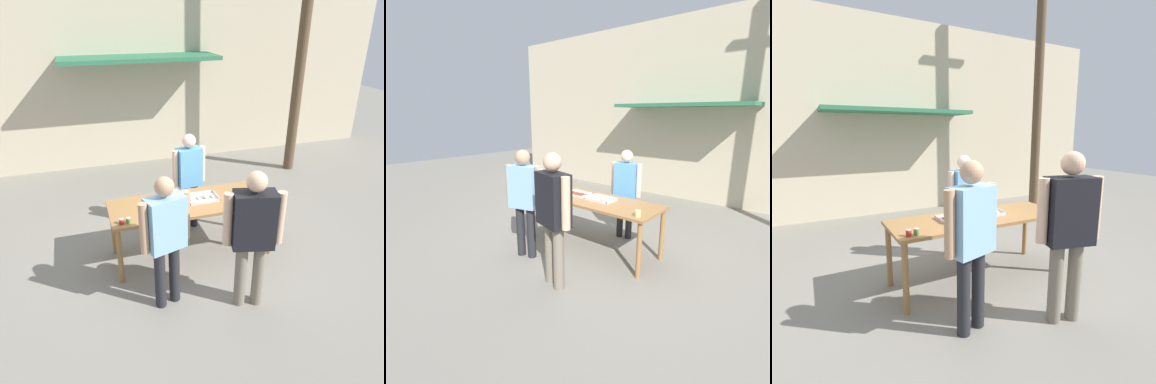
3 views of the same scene
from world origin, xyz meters
TOP-DOWN VIEW (x-y plane):
  - ground_plane at (0.00, 0.00)m, footprint 24.00×24.00m
  - building_facade_back at (0.00, 3.98)m, footprint 12.00×1.11m
  - serving_table at (0.00, 0.00)m, footprint 2.31×0.83m
  - food_tray_sausages at (-0.33, 0.04)m, footprint 0.40×0.29m
  - food_tray_buns at (0.16, 0.04)m, footprint 0.44×0.32m
  - condiment_jar_mustard at (-1.02, -0.31)m, footprint 0.06×0.06m
  - condiment_jar_ketchup at (-0.94, -0.30)m, footprint 0.06×0.06m
  - beer_cup at (1.01, -0.29)m, footprint 0.09×0.09m
  - person_server_behind_table at (0.19, 0.73)m, footprint 0.55×0.27m
  - person_customer_holding_hotdog at (-0.60, -0.91)m, footprint 0.62×0.35m
  - person_customer_with_cup at (0.33, -1.21)m, footprint 0.67×0.37m
  - utility_pole at (3.13, 2.51)m, footprint 1.10×0.22m

SIDE VIEW (x-z plane):
  - ground_plane at x=0.00m, z-range 0.00..0.00m
  - serving_table at x=0.00m, z-range 0.34..1.20m
  - food_tray_sausages at x=-0.33m, z-range 0.85..0.90m
  - food_tray_buns at x=0.16m, z-range 0.85..0.91m
  - condiment_jar_mustard at x=-1.02m, z-range 0.86..0.94m
  - condiment_jar_ketchup at x=-0.94m, z-range 0.86..0.94m
  - beer_cup at x=1.01m, z-range 0.86..0.95m
  - person_server_behind_table at x=0.19m, z-range 0.16..1.76m
  - person_customer_holding_hotdog at x=-0.60m, z-range 0.16..1.86m
  - person_customer_with_cup at x=0.33m, z-range 0.16..1.93m
  - building_facade_back at x=0.00m, z-range 0.01..4.51m
  - utility_pole at x=3.13m, z-range 0.08..6.43m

